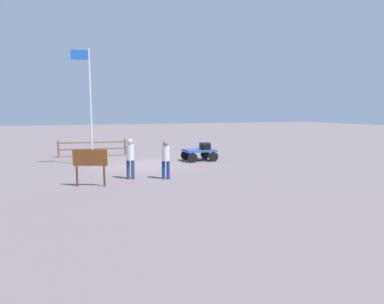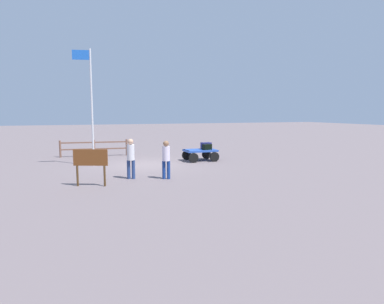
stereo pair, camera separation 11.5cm
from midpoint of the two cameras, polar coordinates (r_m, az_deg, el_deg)
The scene contains 9 objects.
ground_plane at distance 17.96m, azimuth -7.66°, elevation -2.17°, with size 120.00×120.00×0.00m, color slate.
luggage_cart at distance 19.23m, azimuth 1.53°, elevation -0.11°, with size 1.82×1.36×0.64m.
suitcase_maroon at distance 19.15m, azimuth 2.73°, elevation 0.87°, with size 0.57×0.41×0.32m.
suitcase_grey at distance 19.65m, azimuth 2.58°, elevation 1.09°, with size 0.60×0.46×0.37m.
worker_lead at distance 14.17m, azimuth -10.16°, elevation -0.65°, with size 0.41×0.41×1.69m.
worker_trailing at distance 13.96m, azimuth -4.20°, elevation -0.86°, with size 0.43×0.43×1.61m.
flagpole at distance 17.96m, azimuth -16.79°, elevation 8.50°, with size 0.91×0.18×5.95m.
signboard at distance 13.10m, azimuth -16.66°, elevation -1.43°, with size 1.22×0.55×1.40m.
wooden_fence at distance 21.98m, azimuth -16.18°, elevation 0.86°, with size 4.13×0.54×1.04m.
Camera 2 is at (3.83, 17.33, 2.79)m, focal length 31.32 mm.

